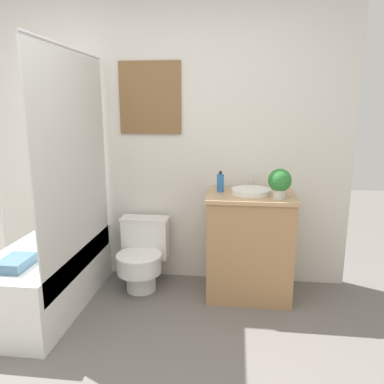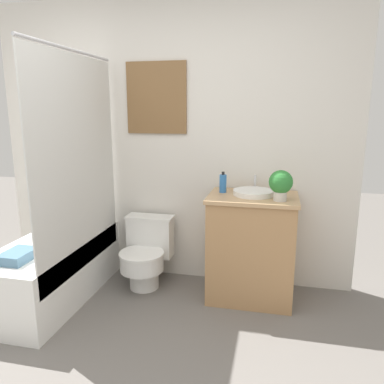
{
  "view_description": "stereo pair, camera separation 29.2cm",
  "coord_description": "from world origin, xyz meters",
  "px_view_note": "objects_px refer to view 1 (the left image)",
  "views": [
    {
      "loc": [
        0.65,
        -1.46,
        1.56
      ],
      "look_at": [
        0.31,
        1.37,
        0.92
      ],
      "focal_mm": 35.0,
      "sensor_mm": 36.0,
      "label": 1
    },
    {
      "loc": [
        0.94,
        -1.41,
        1.56
      ],
      "look_at": [
        0.31,
        1.37,
        0.92
      ],
      "focal_mm": 35.0,
      "sensor_mm": 36.0,
      "label": 2
    }
  ],
  "objects_px": {
    "toilet": "(142,255)",
    "potted_plant": "(280,182)",
    "sink": "(251,191)",
    "soap_bottle": "(220,183)"
  },
  "relations": [
    {
      "from": "toilet",
      "to": "potted_plant",
      "type": "xyz_separation_m",
      "value": [
        1.14,
        -0.15,
        0.71
      ]
    },
    {
      "from": "sink",
      "to": "potted_plant",
      "type": "height_order",
      "value": "potted_plant"
    },
    {
      "from": "toilet",
      "to": "sink",
      "type": "relative_size",
      "value": 1.67
    },
    {
      "from": "toilet",
      "to": "sink",
      "type": "xyz_separation_m",
      "value": [
        0.93,
        0.0,
        0.6
      ]
    },
    {
      "from": "sink",
      "to": "toilet",
      "type": "bearing_deg",
      "value": -179.82
    },
    {
      "from": "toilet",
      "to": "soap_bottle",
      "type": "height_order",
      "value": "soap_bottle"
    },
    {
      "from": "toilet",
      "to": "sink",
      "type": "distance_m",
      "value": 1.1
    },
    {
      "from": "potted_plant",
      "to": "soap_bottle",
      "type": "bearing_deg",
      "value": 157.36
    },
    {
      "from": "sink",
      "to": "soap_bottle",
      "type": "bearing_deg",
      "value": 170.89
    },
    {
      "from": "soap_bottle",
      "to": "potted_plant",
      "type": "bearing_deg",
      "value": -22.64
    }
  ]
}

